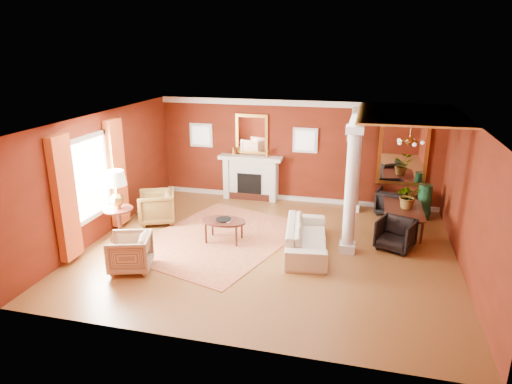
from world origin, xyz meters
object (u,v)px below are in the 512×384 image
(armchair_stripe, at_px, (130,251))
(side_table, at_px, (117,193))
(sofa, at_px, (307,233))
(armchair_leopard, at_px, (157,206))
(coffee_table, at_px, (224,222))
(dining_table, at_px, (405,213))

(armchair_stripe, relative_size, side_table, 0.49)
(sofa, distance_m, armchair_leopard, 4.02)
(armchair_leopard, xyz_separation_m, coffee_table, (2.03, -0.71, 0.02))
(armchair_leopard, height_order, armchair_stripe, armchair_leopard)
(sofa, relative_size, armchair_stripe, 2.68)
(sofa, distance_m, dining_table, 2.75)
(armchair_stripe, bearing_deg, armchair_leopard, 176.42)
(side_table, height_order, dining_table, side_table)
(side_table, relative_size, dining_table, 1.03)
(armchair_leopard, bearing_deg, side_table, -39.46)
(armchair_leopard, height_order, side_table, side_table)
(armchair_leopard, bearing_deg, dining_table, 75.36)
(sofa, bearing_deg, armchair_leopard, 71.56)
(armchair_leopard, distance_m, armchair_stripe, 2.59)
(armchair_stripe, height_order, dining_table, dining_table)
(armchair_leopard, bearing_deg, coffee_table, 47.09)
(dining_table, bearing_deg, armchair_leopard, 98.77)
(coffee_table, relative_size, dining_table, 0.64)
(armchair_stripe, relative_size, dining_table, 0.51)
(armchair_leopard, xyz_separation_m, side_table, (-0.35, -1.22, 0.70))
(dining_table, bearing_deg, sofa, 128.46)
(armchair_stripe, bearing_deg, sofa, 100.21)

